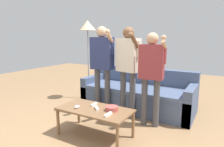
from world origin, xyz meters
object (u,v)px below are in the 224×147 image
game_remote_wand_near (97,108)px  game_remote_wand_far (108,114)px  player_left (102,60)px  floor_lamp (88,30)px  player_center (128,62)px  player_right (151,69)px  coffee_table (95,112)px  snack_bowl (112,108)px  couch (138,95)px  game_remote_wand_spare (94,104)px  game_remote_nunchuk (77,107)px

game_remote_wand_near → game_remote_wand_far: bearing=-23.4°
player_left → game_remote_wand_far: size_ratio=10.24×
floor_lamp → player_center: size_ratio=1.12×
player_right → game_remote_wand_near: (-0.53, -0.75, -0.51)m
coffee_table → player_right: 1.10m
snack_bowl → game_remote_wand_near: 0.22m
couch → game_remote_wand_spare: couch is taller
game_remote_nunchuk → game_remote_wand_spare: size_ratio=0.59×
game_remote_wand_spare → player_right: bearing=43.6°
player_center → coffee_table: bearing=-96.2°
snack_bowl → player_right: bearing=64.4°
game_remote_wand_spare → game_remote_nunchuk: bearing=-121.9°
game_remote_wand_near → game_remote_wand_spare: (-0.13, 0.12, 0.00)m
game_remote_wand_near → game_remote_wand_far: size_ratio=0.84×
coffee_table → player_left: player_left is taller
snack_bowl → game_remote_wand_near: (-0.21, -0.07, -0.01)m
floor_lamp → player_right: (1.75, -0.69, -0.64)m
coffee_table → snack_bowl: snack_bowl is taller
couch → player_right: player_right is taller
couch → game_remote_wand_far: (0.21, -1.51, 0.15)m
game_remote_wand_near → game_remote_wand_spare: size_ratio=0.89×
couch → snack_bowl: bearing=-83.1°
floor_lamp → player_left: (0.76, -0.59, -0.56)m
player_left → game_remote_wand_far: bearing=-53.5°
floor_lamp → player_center: (1.27, -0.55, -0.57)m
snack_bowl → couch: bearing=96.9°
player_center → game_remote_wand_near: (-0.06, -0.89, -0.57)m
snack_bowl → player_left: 1.17m
player_right → snack_bowl: bearing=-115.6°
couch → game_remote_wand_spare: size_ratio=14.64×
player_right → game_remote_wand_spare: 1.05m
couch → snack_bowl: couch is taller
couch → player_center: 0.89m
player_center → couch: bearing=91.2°
coffee_table → game_remote_wand_near: bearing=-11.0°
floor_lamp → game_remote_wand_far: 2.42m
player_left → player_right: player_left is taller
snack_bowl → player_right: (0.32, 0.67, 0.50)m
couch → floor_lamp: (-1.26, 0.03, 1.30)m
floor_lamp → game_remote_wand_near: floor_lamp is taller
snack_bowl → game_remote_wand_spare: size_ratio=1.18×
player_left → game_remote_wand_far: 1.33m
snack_bowl → player_center: bearing=100.4°
game_remote_wand_near → game_remote_wand_spare: same height
couch → floor_lamp: 1.81m
player_center → game_remote_nunchuk: bearing=-108.3°
player_center → game_remote_wand_near: 1.06m
coffee_table → player_center: size_ratio=0.66×
player_left → coffee_table: bearing=-63.8°
player_right → game_remote_wand_spare: bearing=-136.4°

